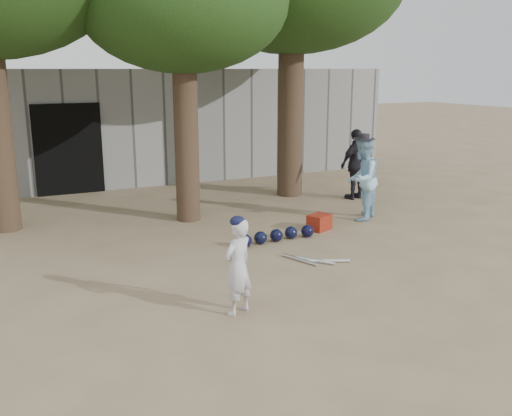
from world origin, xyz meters
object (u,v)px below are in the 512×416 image
spectator_blue (362,179)px  boy_player (238,267)px  spectator_dark (356,164)px  red_bag (319,222)px

spectator_blue → boy_player: bearing=-1.9°
spectator_dark → red_bag: bearing=30.2°
boy_player → red_bag: (2.94, 2.83, -0.46)m
spectator_blue → spectator_dark: (1.02, 1.64, -0.02)m
boy_player → spectator_blue: size_ratio=0.73×
spectator_dark → red_bag: 3.02m
boy_player → spectator_blue: bearing=-167.7°
red_bag → boy_player: bearing=-136.1°
spectator_blue → red_bag: size_ratio=4.00×
red_bag → spectator_blue: bearing=14.9°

